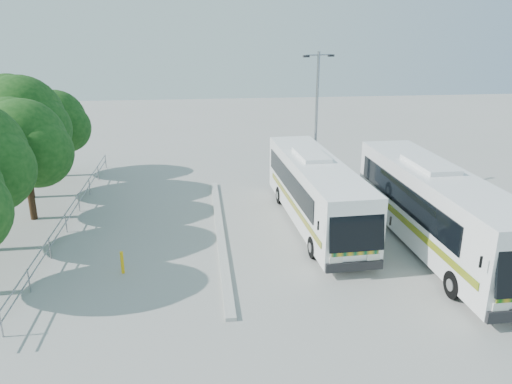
{
  "coord_description": "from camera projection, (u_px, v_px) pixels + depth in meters",
  "views": [
    {
      "loc": [
        -3.22,
        -21.27,
        10.01
      ],
      "look_at": [
        -0.42,
        2.36,
        1.99
      ],
      "focal_mm": 35.0,
      "sensor_mm": 36.0,
      "label": 1
    }
  ],
  "objects": [
    {
      "name": "coach_adjacent",
      "position": [
        437.0,
        209.0,
        22.71
      ],
      "size": [
        2.98,
        13.41,
        3.71
      ],
      "rotation": [
        0.0,
        0.0,
        0.01
      ],
      "color": "white",
      "rests_on": "ground"
    },
    {
      "name": "ground",
      "position": [
        271.0,
        247.0,
        23.57
      ],
      "size": [
        100.0,
        100.0,
        0.0
      ],
      "primitive_type": "plane",
      "color": "#989894",
      "rests_on": "ground"
    },
    {
      "name": "tree_far_d",
      "position": [
        22.0,
        119.0,
        28.82
      ],
      "size": [
        5.62,
        5.3,
        7.33
      ],
      "color": "#382314",
      "rests_on": "ground"
    },
    {
      "name": "kerb_divider",
      "position": [
        220.0,
        231.0,
        25.17
      ],
      "size": [
        0.4,
        16.0,
        0.15
      ],
      "primitive_type": "cube",
      "color": "#B2B2AD",
      "rests_on": "ground"
    },
    {
      "name": "lamppost",
      "position": [
        316.0,
        115.0,
        30.82
      ],
      "size": [
        2.04,
        0.77,
        8.48
      ],
      "rotation": [
        0.0,
        0.0,
        0.29
      ],
      "color": "gray",
      "rests_on": "ground"
    },
    {
      "name": "railing",
      "position": [
        70.0,
        212.0,
        25.98
      ],
      "size": [
        0.06,
        22.0,
        1.0
      ],
      "color": "gray",
      "rests_on": "ground"
    },
    {
      "name": "tree_far_e",
      "position": [
        56.0,
        120.0,
        33.43
      ],
      "size": [
        4.54,
        4.28,
        5.92
      ],
      "color": "#382314",
      "rests_on": "ground"
    },
    {
      "name": "bollard",
      "position": [
        122.0,
        262.0,
        20.97
      ],
      "size": [
        0.16,
        0.16,
        0.99
      ],
      "primitive_type": "cylinder",
      "rotation": [
        0.0,
        0.0,
        -0.16
      ],
      "color": "#ECB20D",
      "rests_on": "ground"
    },
    {
      "name": "tree_far_c",
      "position": [
        24.0,
        142.0,
        25.65
      ],
      "size": [
        4.97,
        4.69,
        6.49
      ],
      "color": "#382314",
      "rests_on": "ground"
    },
    {
      "name": "coach_main",
      "position": [
        315.0,
        190.0,
        25.74
      ],
      "size": [
        3.05,
        12.38,
        3.41
      ],
      "rotation": [
        0.0,
        0.0,
        0.04
      ],
      "color": "white",
      "rests_on": "ground"
    }
  ]
}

